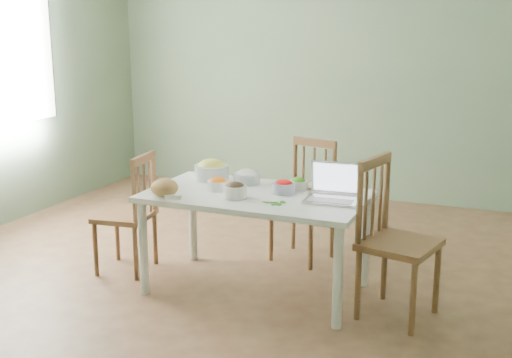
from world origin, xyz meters
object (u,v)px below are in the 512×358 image
at_px(chair_left, 125,213).
at_px(chair_right, 400,240).
at_px(bowl_squash, 212,170).
at_px(laptop, 332,184).
at_px(dining_table, 256,242).
at_px(bread_boule, 164,188).
at_px(chair_far, 302,202).

relative_size(chair_left, chair_right, 0.88).
height_order(bowl_squash, laptop, laptop).
height_order(dining_table, chair_left, chair_left).
bearing_deg(laptop, bowl_squash, 162.11).
bearing_deg(laptop, chair_right, -10.37).
relative_size(chair_right, bowl_squash, 4.01).
relative_size(dining_table, bread_boule, 8.01).
height_order(chair_far, bowl_squash, chair_far).
xyz_separation_m(bread_boule, laptop, (1.05, 0.30, 0.06)).
xyz_separation_m(chair_far, bowl_squash, (-0.55, -0.44, 0.30)).
distance_m(chair_left, laptop, 1.60).
bearing_deg(chair_left, laptop, 84.27).
height_order(chair_right, bowl_squash, chair_right).
xyz_separation_m(chair_right, bowl_squash, (-1.43, 0.29, 0.26)).
distance_m(chair_far, bread_boule, 1.21).
xyz_separation_m(chair_right, bread_boule, (-1.51, -0.25, 0.25)).
bearing_deg(laptop, chair_far, 117.71).
relative_size(dining_table, chair_right, 1.46).
distance_m(chair_far, chair_left, 1.34).
height_order(dining_table, chair_far, chair_far).
relative_size(dining_table, chair_far, 1.59).
bearing_deg(dining_table, chair_right, -2.72).
relative_size(dining_table, laptop, 4.35).
distance_m(chair_right, laptop, 0.55).
height_order(chair_right, bread_boule, chair_right).
bearing_deg(bowl_squash, chair_right, -11.54).
distance_m(dining_table, bread_boule, 0.73).
distance_m(chair_left, chair_right, 2.01).
distance_m(chair_far, chair_right, 1.15).
relative_size(chair_left, laptop, 2.63).
bearing_deg(bowl_squash, laptop, -13.89).
bearing_deg(laptop, bread_boule, -167.91).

